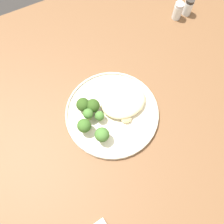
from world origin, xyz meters
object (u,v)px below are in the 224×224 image
object	(u,v)px
dinner_plate	(112,113)
broccoli_floret_right_tilted	(83,105)
seared_scallop_large_seared	(129,89)
pepper_shaker	(188,7)
broccoli_floret_front_edge	(88,114)
broccoli_floret_center_pile	(102,135)
seared_scallop_left_edge	(115,92)
salt_shaker	(178,11)
broccoli_floret_left_leaning	(84,126)
seared_scallop_front_small	(126,94)
broccoli_floret_small_sprig	(93,107)
seared_scallop_tiny_bay	(112,106)
seared_scallop_tilted_round	(126,118)
seared_scallop_center_golden	(123,101)
broccoli_floret_split_head	(100,116)
seared_scallop_on_noodles	(114,115)

from	to	relation	value
dinner_plate	broccoli_floret_right_tilted	world-z (taller)	broccoli_floret_right_tilted
seared_scallop_large_seared	pepper_shaker	bearing A→B (deg)	29.70
broccoli_floret_front_edge	broccoli_floret_center_pile	distance (m)	0.08
seared_scallop_left_edge	broccoli_floret_center_pile	distance (m)	0.15
broccoli_floret_right_tilted	salt_shaker	distance (m)	0.49
broccoli_floret_left_leaning	broccoli_floret_front_edge	world-z (taller)	broccoli_floret_left_leaning
seared_scallop_front_small	broccoli_floret_small_sprig	distance (m)	0.11
broccoli_floret_left_leaning	broccoli_floret_small_sprig	size ratio (longest dim) A/B	1.09
seared_scallop_tiny_bay	broccoli_floret_left_leaning	distance (m)	0.11
seared_scallop_left_edge	broccoli_floret_front_edge	xyz separation A→B (m)	(-0.11, -0.04, 0.02)
dinner_plate	seared_scallop_tilted_round	bearing A→B (deg)	-50.81
salt_shaker	pepper_shaker	xyz separation A→B (m)	(0.04, 0.00, 0.00)
seared_scallop_front_small	seared_scallop_center_golden	bearing A→B (deg)	-136.21
seared_scallop_center_golden	seared_scallop_left_edge	distance (m)	0.04
seared_scallop_center_golden	salt_shaker	bearing A→B (deg)	34.11
seared_scallop_front_small	broccoli_floret_front_edge	xyz separation A→B (m)	(-0.14, -0.02, 0.02)
seared_scallop_left_edge	seared_scallop_large_seared	xyz separation A→B (m)	(0.05, -0.01, -0.00)
pepper_shaker	dinner_plate	bearing A→B (deg)	-150.15
broccoli_floret_split_head	broccoli_floret_front_edge	xyz separation A→B (m)	(-0.03, 0.02, 0.01)
seared_scallop_tiny_bay	broccoli_floret_center_pile	world-z (taller)	broccoli_floret_center_pile
broccoli_floret_right_tilted	pepper_shaker	world-z (taller)	pepper_shaker
seared_scallop_center_golden	broccoli_floret_small_sprig	xyz separation A→B (m)	(-0.09, 0.02, 0.02)
seared_scallop_tilted_round	salt_shaker	distance (m)	0.45
seared_scallop_left_edge	seared_scallop_on_noodles	size ratio (longest dim) A/B	1.60
seared_scallop_on_noodles	seared_scallop_front_small	bearing A→B (deg)	36.09
seared_scallop_left_edge	broccoli_floret_left_leaning	world-z (taller)	broccoli_floret_left_leaning
broccoli_floret_split_head	broccoli_floret_small_sprig	xyz separation A→B (m)	(-0.00, 0.03, 0.01)
broccoli_floret_front_edge	seared_scallop_tilted_round	bearing A→B (deg)	-27.74
seared_scallop_front_small	seared_scallop_tilted_round	bearing A→B (deg)	-116.50
broccoli_floret_left_leaning	salt_shaker	xyz separation A→B (m)	(0.48, 0.26, -0.01)
seared_scallop_center_golden	seared_scallop_on_noodles	distance (m)	0.05
seared_scallop_on_noodles	broccoli_floret_small_sprig	xyz separation A→B (m)	(-0.05, 0.04, 0.02)
seared_scallop_left_edge	seared_scallop_large_seared	size ratio (longest dim) A/B	1.19
dinner_plate	seared_scallop_tiny_bay	xyz separation A→B (m)	(0.01, 0.02, 0.01)
broccoli_floret_left_leaning	broccoli_floret_split_head	xyz separation A→B (m)	(0.05, 0.01, -0.01)
seared_scallop_tilted_round	seared_scallop_tiny_bay	distance (m)	0.06
dinner_plate	seared_scallop_left_edge	xyz separation A→B (m)	(0.04, 0.06, 0.01)
seared_scallop_left_edge	broccoli_floret_center_pile	size ratio (longest dim) A/B	0.58
broccoli_floret_split_head	dinner_plate	bearing A→B (deg)	1.74
seared_scallop_center_golden	seared_scallop_on_noodles	xyz separation A→B (m)	(-0.04, -0.03, -0.00)
seared_scallop_center_golden	seared_scallop_large_seared	distance (m)	0.05
seared_scallop_on_noodles	broccoli_floret_left_leaning	size ratio (longest dim) A/B	0.38
seared_scallop_tiny_bay	broccoli_floret_left_leaning	size ratio (longest dim) A/B	0.49
seared_scallop_tiny_bay	salt_shaker	size ratio (longest dim) A/B	0.42
seared_scallop_tilted_round	seared_scallop_tiny_bay	world-z (taller)	seared_scallop_tiny_bay
broccoli_floret_right_tilted	broccoli_floret_center_pile	distance (m)	0.11
seared_scallop_large_seared	broccoli_floret_center_pile	bearing A→B (deg)	-142.74
seared_scallop_center_golden	broccoli_floret_left_leaning	size ratio (longest dim) A/B	0.56
seared_scallop_front_small	seared_scallop_tiny_bay	bearing A→B (deg)	-160.89
salt_shaker	seared_scallop_tiny_bay	bearing A→B (deg)	-148.57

